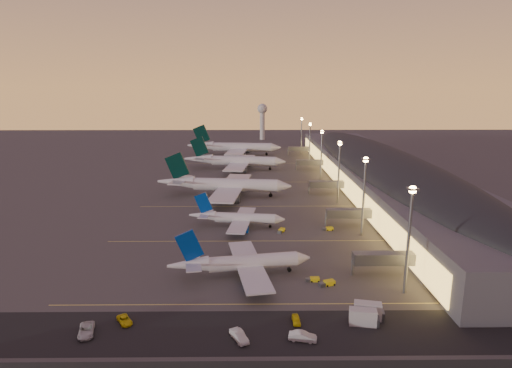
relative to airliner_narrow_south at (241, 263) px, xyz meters
The scene contains 23 objects.
ground 30.30m from the airliner_narrow_south, 84.98° to the left, with size 700.00×700.00×0.00m, color #474542.
airliner_narrow_south is the anchor object (origin of this frame).
airliner_narrow_north 39.45m from the airliner_narrow_south, 93.46° to the left, with size 33.52×30.17×11.97m.
airliner_wide_near 83.20m from the airliner_narrow_south, 96.59° to the left, with size 60.18×55.24×19.25m.
airliner_wide_mid 145.06m from the airliner_narrow_south, 92.82° to the left, with size 60.13×55.23×19.24m.
airliner_wide_far 199.52m from the airliner_narrow_south, 92.77° to the left, with size 66.85×61.25×21.38m.
terminal_building 121.18m from the airliner_narrow_south, 57.82° to the left, with size 56.35×255.00×17.46m.
light_masts 103.52m from the airliner_narrow_south, 67.87° to the left, with size 2.20×217.20×25.90m.
radar_tower 290.85m from the airliner_narrow_south, 87.51° to the left, with size 9.00×9.00×32.50m.
service_lane 26.36m from the airliner_narrow_south, 84.22° to the right, with size 260.00×16.00×0.01m.
lane_markings 70.12m from the airliner_narrow_south, 87.84° to the left, with size 90.00×180.36×0.00m.
fence 38.17m from the airliner_narrow_south, 86.03° to the right, with size 124.00×0.12×2.00m.
baggage_tug_a 22.23m from the airliner_narrow_south, 15.44° to the right, with size 4.25×2.84×1.18m.
baggage_tug_b 18.64m from the airliner_narrow_south, 11.33° to the right, with size 3.45×1.58×1.02m.
baggage_tug_c 45.46m from the airliner_narrow_south, 50.81° to the left, with size 3.69×1.85×1.06m.
catering_truck_a 34.93m from the airliner_narrow_south, 42.64° to the right, with size 6.24×3.21×3.34m.
catering_truck_b 34.61m from the airliner_narrow_south, 37.76° to the right, with size 6.52×3.59×3.46m.
baggage_tug_d 35.83m from the airliner_narrow_south, 69.29° to the left, with size 2.91×3.93×1.10m.
service_van_a 39.85m from the airliner_narrow_south, 138.17° to the right, with size 2.81×6.10×1.70m, color silver.
service_van_b 32.52m from the airliner_narrow_south, 136.00° to the right, with size 2.20×4.77×1.33m, color yellow.
service_van_c 28.91m from the airliner_narrow_south, 89.33° to the right, with size 1.85×5.31×1.75m, color silver.
service_van_d 25.78m from the airliner_narrow_south, 62.40° to the right, with size 1.60×3.97×1.35m, color yellow.
service_van_e 31.76m from the airliner_narrow_south, 66.82° to the right, with size 1.87×5.37×1.77m, color silver.
Camera 1 is at (0.18, -131.92, 47.33)m, focal length 30.00 mm.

